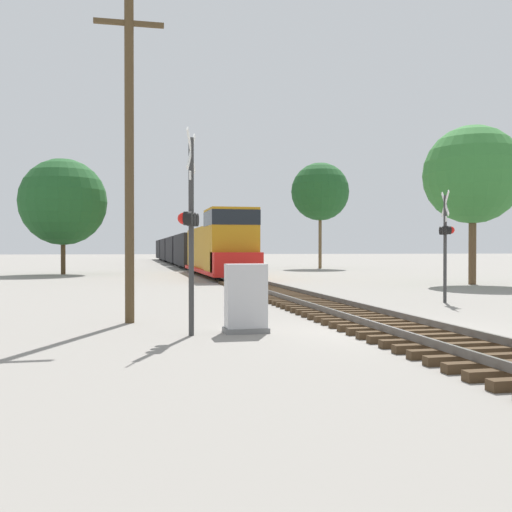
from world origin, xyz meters
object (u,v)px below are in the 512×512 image
(crossing_signal_near, at_px, (190,222))
(utility_pole, at_px, (129,155))
(freight_train, at_px, (182,250))
(tree_mid_background, at_px, (63,202))
(relay_cabinet, at_px, (246,299))
(tree_far_right, at_px, (473,175))
(tree_deep_background, at_px, (320,192))
(crossing_signal_far, at_px, (446,235))

(crossing_signal_near, xyz_separation_m, utility_pole, (-1.32, 2.62, 1.85))
(freight_train, distance_m, tree_mid_background, 26.00)
(relay_cabinet, relative_size, tree_far_right, 0.18)
(relay_cabinet, bearing_deg, tree_deep_background, 69.75)
(tree_deep_background, bearing_deg, tree_mid_background, -158.75)
(crossing_signal_far, height_order, tree_far_right, tree_far_right)
(freight_train, relative_size, tree_far_right, 8.97)
(utility_pole, relative_size, tree_deep_background, 0.81)
(freight_train, distance_m, tree_far_right, 43.07)
(relay_cabinet, bearing_deg, tree_far_right, 45.27)
(relay_cabinet, distance_m, tree_deep_background, 45.90)
(freight_train, bearing_deg, tree_mid_background, -115.22)
(tree_mid_background, bearing_deg, crossing_signal_far, -59.80)
(crossing_signal_near, bearing_deg, tree_deep_background, 175.06)
(utility_pole, bearing_deg, tree_mid_background, 98.93)
(tree_deep_background, bearing_deg, crossing_signal_near, -111.68)
(crossing_signal_near, relative_size, relay_cabinet, 2.88)
(crossing_signal_far, bearing_deg, tree_deep_background, 2.57)
(relay_cabinet, xyz_separation_m, tree_mid_background, (-7.53, 33.56, 4.68))
(utility_pole, relative_size, tree_mid_background, 0.96)
(crossing_signal_near, xyz_separation_m, relay_cabinet, (1.31, 0.22, -1.75))
(tree_far_right, height_order, tree_mid_background, tree_mid_background)
(utility_pole, height_order, tree_deep_background, tree_deep_background)
(crossing_signal_far, bearing_deg, tree_mid_background, 43.93)
(freight_train, distance_m, crossing_signal_near, 57.27)
(crossing_signal_near, xyz_separation_m, crossing_signal_far, (9.81, 6.24, -0.11))
(relay_cabinet, xyz_separation_m, tree_deep_background, (15.71, 42.60, 6.75))
(crossing_signal_far, bearing_deg, utility_pole, 121.74)
(crossing_signal_far, relative_size, tree_mid_background, 0.46)
(crossing_signal_near, height_order, tree_far_right, tree_far_right)
(tree_mid_background, distance_m, tree_deep_background, 25.02)
(crossing_signal_near, xyz_separation_m, tree_far_right, (16.91, 15.96, 3.41))
(freight_train, xyz_separation_m, crossing_signal_far, (5.06, -50.83, 0.62))
(freight_train, bearing_deg, crossing_signal_far, -84.32)
(freight_train, relative_size, relay_cabinet, 48.66)
(crossing_signal_far, bearing_deg, crossing_signal_near, 136.19)
(crossing_signal_far, relative_size, relay_cabinet, 2.53)
(crossing_signal_near, height_order, tree_mid_background, tree_mid_background)
(utility_pole, bearing_deg, tree_deep_background, 65.47)
(tree_far_right, bearing_deg, crossing_signal_far, -126.14)
(freight_train, height_order, crossing_signal_near, crossing_signal_near)
(crossing_signal_far, xyz_separation_m, relay_cabinet, (-8.50, -6.02, -1.65))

